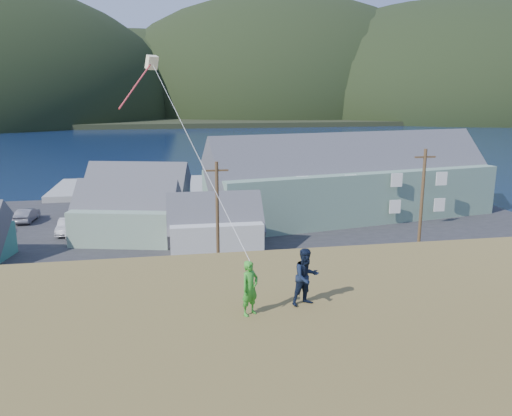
% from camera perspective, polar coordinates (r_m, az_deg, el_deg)
% --- Properties ---
extents(ground, '(900.00, 900.00, 0.00)m').
position_cam_1_polar(ground, '(34.79, -4.00, -10.01)').
color(ground, '#0A1638').
rests_on(ground, ground).
extents(grass_strip, '(110.00, 8.00, 0.10)m').
position_cam_1_polar(grass_strip, '(32.95, -3.61, -11.27)').
color(grass_strip, '#4C3D19').
rests_on(grass_strip, ground).
extents(waterfront_lot, '(72.00, 36.00, 0.12)m').
position_cam_1_polar(waterfront_lot, '(50.81, -6.08, -2.53)').
color(waterfront_lot, '#28282B').
rests_on(waterfront_lot, ground).
extents(wharf, '(26.00, 14.00, 0.90)m').
position_cam_1_polar(wharf, '(73.12, -12.10, 2.32)').
color(wharf, gray).
rests_on(wharf, ground).
extents(far_shore, '(900.00, 320.00, 2.00)m').
position_cam_1_polar(far_shore, '(362.12, -9.77, 10.75)').
color(far_shore, black).
rests_on(far_shore, ground).
extents(far_hills, '(760.00, 265.00, 143.00)m').
position_cam_1_polar(far_hills, '(313.89, -3.05, 10.79)').
color(far_hills, black).
rests_on(far_hills, ground).
extents(lodge, '(33.38, 14.69, 11.36)m').
position_cam_1_polar(lodge, '(56.17, 10.96, 3.30)').
color(lodge, gray).
rests_on(lodge, waterfront_lot).
extents(shed_palegreen_near, '(10.68, 8.03, 6.94)m').
position_cam_1_polar(shed_palegreen_near, '(48.00, -14.60, -0.65)').
color(shed_palegreen_near, gray).
rests_on(shed_palegreen_near, waterfront_lot).
extents(shed_white, '(8.15, 5.51, 6.46)m').
position_cam_1_polar(shed_white, '(42.74, -4.71, -2.11)').
color(shed_white, beige).
rests_on(shed_white, waterfront_lot).
extents(shed_palegreen_far, '(12.36, 8.89, 7.51)m').
position_cam_1_polar(shed_palegreen_far, '(56.79, -13.43, 1.73)').
color(shed_palegreen_far, gray).
rests_on(shed_palegreen_far, waterfront_lot).
extents(utility_poles, '(31.34, 0.24, 9.54)m').
position_cam_1_polar(utility_poles, '(34.65, -4.73, -1.76)').
color(utility_poles, '#47331E').
rests_on(utility_poles, waterfront_lot).
extents(parked_cars, '(24.60, 12.62, 1.57)m').
position_cam_1_polar(parked_cars, '(54.34, -16.01, -1.08)').
color(parked_cars, navy).
rests_on(parked_cars, waterfront_lot).
extents(kite_flyer_green, '(0.72, 0.67, 1.64)m').
position_cam_1_polar(kite_flyer_green, '(14.67, -0.70, -9.14)').
color(kite_flyer_green, green).
rests_on(kite_flyer_green, hillside).
extents(kite_flyer_navy, '(1.03, 0.90, 1.79)m').
position_cam_1_polar(kite_flyer_navy, '(15.38, 5.74, -7.85)').
color(kite_flyer_navy, black).
rests_on(kite_flyer_navy, hillside).
extents(kite_rig, '(1.99, 4.49, 10.62)m').
position_cam_1_polar(kite_rig, '(21.47, -11.94, 15.36)').
color(kite_rig, '#FFF5C2').
rests_on(kite_rig, ground).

